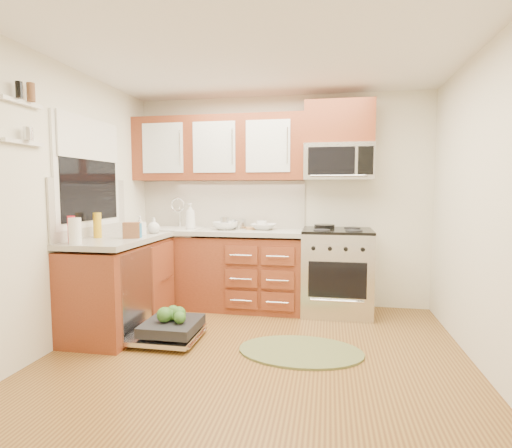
% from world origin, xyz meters
% --- Properties ---
extents(floor, '(3.50, 3.50, 0.00)m').
position_xyz_m(floor, '(0.00, 0.00, 0.00)').
color(floor, brown).
rests_on(floor, ground).
extents(ceiling, '(3.50, 3.50, 0.00)m').
position_xyz_m(ceiling, '(0.00, 0.00, 2.50)').
color(ceiling, white).
rests_on(ceiling, ground).
extents(wall_back, '(3.50, 0.04, 2.50)m').
position_xyz_m(wall_back, '(0.00, 1.75, 1.25)').
color(wall_back, silver).
rests_on(wall_back, ground).
extents(wall_front, '(3.50, 0.04, 2.50)m').
position_xyz_m(wall_front, '(0.00, -1.75, 1.25)').
color(wall_front, silver).
rests_on(wall_front, ground).
extents(wall_left, '(0.04, 3.50, 2.50)m').
position_xyz_m(wall_left, '(-1.75, 0.00, 1.25)').
color(wall_left, silver).
rests_on(wall_left, ground).
extents(wall_right, '(0.04, 3.50, 2.50)m').
position_xyz_m(wall_right, '(1.75, 0.00, 1.25)').
color(wall_right, silver).
rests_on(wall_right, ground).
extents(base_cabinet_back, '(2.05, 0.60, 0.85)m').
position_xyz_m(base_cabinet_back, '(-0.73, 1.45, 0.42)').
color(base_cabinet_back, maroon).
rests_on(base_cabinet_back, ground).
extents(base_cabinet_left, '(0.60, 1.25, 0.85)m').
position_xyz_m(base_cabinet_left, '(-1.45, 0.52, 0.42)').
color(base_cabinet_left, maroon).
rests_on(base_cabinet_left, ground).
extents(countertop_back, '(2.07, 0.64, 0.05)m').
position_xyz_m(countertop_back, '(-0.72, 1.44, 0.90)').
color(countertop_back, '#9F9A91').
rests_on(countertop_back, base_cabinet_back).
extents(countertop_left, '(0.64, 1.27, 0.05)m').
position_xyz_m(countertop_left, '(-1.44, 0.53, 0.90)').
color(countertop_left, '#9F9A91').
rests_on(countertop_left, base_cabinet_left).
extents(backsplash_back, '(2.05, 0.02, 0.57)m').
position_xyz_m(backsplash_back, '(-0.73, 1.74, 1.21)').
color(backsplash_back, beige).
rests_on(backsplash_back, ground).
extents(backsplash_left, '(0.02, 1.25, 0.57)m').
position_xyz_m(backsplash_left, '(-1.74, 0.52, 1.21)').
color(backsplash_left, beige).
rests_on(backsplash_left, ground).
extents(upper_cabinets, '(2.05, 0.35, 0.75)m').
position_xyz_m(upper_cabinets, '(-0.73, 1.57, 1.88)').
color(upper_cabinets, maroon).
rests_on(upper_cabinets, ground).
extents(cabinet_over_mw, '(0.76, 0.35, 0.47)m').
position_xyz_m(cabinet_over_mw, '(0.68, 1.57, 2.13)').
color(cabinet_over_mw, maroon).
rests_on(cabinet_over_mw, ground).
extents(range, '(0.76, 0.64, 0.95)m').
position_xyz_m(range, '(0.68, 1.43, 0.47)').
color(range, silver).
rests_on(range, ground).
extents(microwave, '(0.76, 0.38, 0.40)m').
position_xyz_m(microwave, '(0.68, 1.55, 1.70)').
color(microwave, silver).
rests_on(microwave, ground).
extents(sink, '(0.62, 0.50, 0.26)m').
position_xyz_m(sink, '(-1.25, 1.42, 0.80)').
color(sink, white).
rests_on(sink, ground).
extents(dishwasher, '(0.70, 0.60, 0.20)m').
position_xyz_m(dishwasher, '(-0.86, 0.30, 0.10)').
color(dishwasher, silver).
rests_on(dishwasher, ground).
extents(window, '(0.03, 1.05, 1.05)m').
position_xyz_m(window, '(-1.74, 0.50, 1.55)').
color(window, white).
rests_on(window, ground).
extents(window_blind, '(0.02, 0.96, 0.40)m').
position_xyz_m(window_blind, '(-1.71, 0.50, 1.88)').
color(window_blind, white).
rests_on(window_blind, ground).
extents(shelf_upper, '(0.04, 0.40, 0.03)m').
position_xyz_m(shelf_upper, '(-1.72, -0.35, 2.05)').
color(shelf_upper, white).
rests_on(shelf_upper, ground).
extents(shelf_lower, '(0.04, 0.40, 0.03)m').
position_xyz_m(shelf_lower, '(-1.72, -0.35, 1.75)').
color(shelf_lower, white).
rests_on(shelf_lower, ground).
extents(rug, '(1.10, 0.75, 0.02)m').
position_xyz_m(rug, '(0.36, 0.25, 0.01)').
color(rug, olive).
rests_on(rug, ground).
extents(skillet, '(0.29, 0.29, 0.04)m').
position_xyz_m(skillet, '(0.54, 1.52, 0.97)').
color(skillet, black).
rests_on(skillet, range).
extents(stock_pot, '(0.23, 0.23, 0.11)m').
position_xyz_m(stock_pot, '(-0.49, 1.59, 0.98)').
color(stock_pot, silver).
rests_on(stock_pot, countertop_back).
extents(cutting_board, '(0.34, 0.28, 0.02)m').
position_xyz_m(cutting_board, '(-0.24, 1.55, 0.94)').
color(cutting_board, tan).
rests_on(cutting_board, countertop_back).
extents(canister, '(0.10, 0.10, 0.15)m').
position_xyz_m(canister, '(-0.60, 1.36, 1.00)').
color(canister, silver).
rests_on(canister, countertop_back).
extents(paper_towel_roll, '(0.12, 0.12, 0.23)m').
position_xyz_m(paper_towel_roll, '(-1.55, -0.02, 1.04)').
color(paper_towel_roll, white).
rests_on(paper_towel_roll, countertop_left).
extents(mustard_bottle, '(0.10, 0.10, 0.24)m').
position_xyz_m(mustard_bottle, '(-1.62, 0.43, 1.05)').
color(mustard_bottle, gold).
rests_on(mustard_bottle, countertop_left).
extents(red_bottle, '(0.07, 0.07, 0.24)m').
position_xyz_m(red_bottle, '(-1.62, 0.04, 1.04)').
color(red_bottle, red).
rests_on(red_bottle, countertop_left).
extents(wooden_box, '(0.18, 0.15, 0.15)m').
position_xyz_m(wooden_box, '(-1.28, 0.47, 1.00)').
color(wooden_box, brown).
rests_on(wooden_box, countertop_left).
extents(blue_carton, '(0.09, 0.06, 0.14)m').
position_xyz_m(blue_carton, '(-1.25, 0.50, 0.99)').
color(blue_carton, teal).
rests_on(blue_carton, countertop_left).
extents(bowl_a, '(0.32, 0.32, 0.07)m').
position_xyz_m(bowl_a, '(-0.16, 1.48, 0.96)').
color(bowl_a, '#999999').
rests_on(bowl_a, countertop_back).
extents(bowl_b, '(0.38, 0.38, 0.09)m').
position_xyz_m(bowl_b, '(-0.60, 1.40, 0.97)').
color(bowl_b, '#999999').
rests_on(bowl_b, countertop_back).
extents(cup, '(0.15, 0.15, 0.10)m').
position_xyz_m(cup, '(-0.19, 1.55, 0.97)').
color(cup, '#999999').
rests_on(cup, countertop_back).
extents(soap_bottle_a, '(0.14, 0.14, 0.31)m').
position_xyz_m(soap_bottle_a, '(-1.00, 1.34, 1.08)').
color(soap_bottle_a, '#999999').
rests_on(soap_bottle_a, countertop_back).
extents(soap_bottle_b, '(0.10, 0.10, 0.20)m').
position_xyz_m(soap_bottle_b, '(-1.31, 0.71, 1.02)').
color(soap_bottle_b, '#999999').
rests_on(soap_bottle_b, countertop_left).
extents(soap_bottle_c, '(0.17, 0.17, 0.17)m').
position_xyz_m(soap_bottle_c, '(-1.25, 0.89, 1.01)').
color(soap_bottle_c, '#999999').
rests_on(soap_bottle_c, countertop_left).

